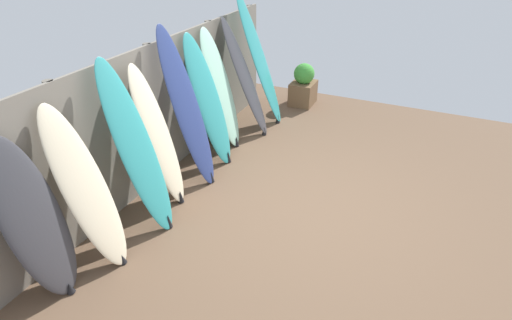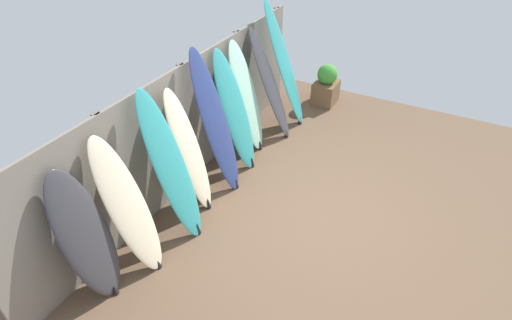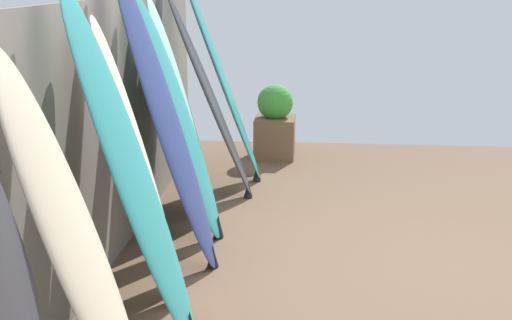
# 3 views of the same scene
# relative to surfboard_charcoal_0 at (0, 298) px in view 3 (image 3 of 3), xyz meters

# --- Properties ---
(ground) EXTENTS (7.68, 7.68, 0.00)m
(ground) POSITION_rel_surfboard_charcoal_0_xyz_m (2.18, -1.73, -0.80)
(ground) COLOR brown
(fence_back) EXTENTS (6.08, 0.11, 1.80)m
(fence_back) POSITION_rel_surfboard_charcoal_0_xyz_m (2.18, 0.28, 0.10)
(fence_back) COLOR gray
(fence_back) RESTS_ON ground
(surfboard_charcoal_0) EXTENTS (0.55, 0.45, 1.61)m
(surfboard_charcoal_0) POSITION_rel_surfboard_charcoal_0_xyz_m (0.00, 0.00, 0.00)
(surfboard_charcoal_0) COLOR #38383D
(surfboard_charcoal_0) RESTS_ON ground
(surfboard_cream_1) EXTENTS (0.49, 0.67, 1.69)m
(surfboard_cream_1) POSITION_rel_surfboard_charcoal_0_xyz_m (0.51, -0.10, 0.04)
(surfboard_cream_1) COLOR beige
(surfboard_cream_1) RESTS_ON ground
(surfboard_teal_2) EXTENTS (0.50, 0.72, 1.93)m
(surfboard_teal_2) POSITION_rel_surfboard_charcoal_0_xyz_m (1.18, -0.19, 0.14)
(surfboard_teal_2) COLOR teal
(surfboard_teal_2) RESTS_ON ground
(surfboard_cream_3) EXTENTS (0.46, 0.55, 1.74)m
(surfboard_cream_3) POSITION_rel_surfboard_charcoal_0_xyz_m (1.65, -0.11, 0.06)
(surfboard_cream_3) COLOR beige
(surfboard_cream_3) RESTS_ON ground
(surfboard_navy_4) EXTENTS (0.51, 0.73, 2.04)m
(surfboard_navy_4) POSITION_rel_surfboard_charcoal_0_xyz_m (2.21, -0.17, 0.20)
(surfboard_navy_4) COLOR navy
(surfboard_navy_4) RESTS_ON ground
(surfboard_teal_5) EXTENTS (0.57, 0.73, 1.83)m
(surfboard_teal_5) POSITION_rel_surfboard_charcoal_0_xyz_m (2.77, -0.13, 0.10)
(surfboard_teal_5) COLOR teal
(surfboard_teal_5) RESTS_ON ground
(surfboard_seafoam_6) EXTENTS (0.59, 0.58, 1.81)m
(surfboard_seafoam_6) POSITION_rel_surfboard_charcoal_0_xyz_m (3.26, -0.06, 0.09)
(surfboard_seafoam_6) COLOR #9ED6BC
(surfboard_seafoam_6) RESTS_ON ground
(surfboard_charcoal_7) EXTENTS (0.49, 0.82, 1.86)m
(surfboard_charcoal_7) POSITION_rel_surfboard_charcoal_0_xyz_m (3.79, -0.21, 0.11)
(surfboard_charcoal_7) COLOR #38383D
(surfboard_charcoal_7) RESTS_ON ground
(surfboard_teal_8) EXTENTS (0.59, 0.88, 2.16)m
(surfboard_teal_8) POSITION_rel_surfboard_charcoal_0_xyz_m (4.32, -0.22, 0.27)
(surfboard_teal_8) COLOR teal
(surfboard_teal_8) RESTS_ON ground
(planter_box) EXTENTS (0.52, 0.43, 0.80)m
(planter_box) POSITION_rel_surfboard_charcoal_0_xyz_m (5.33, -0.68, -0.44)
(planter_box) COLOR brown
(planter_box) RESTS_ON ground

